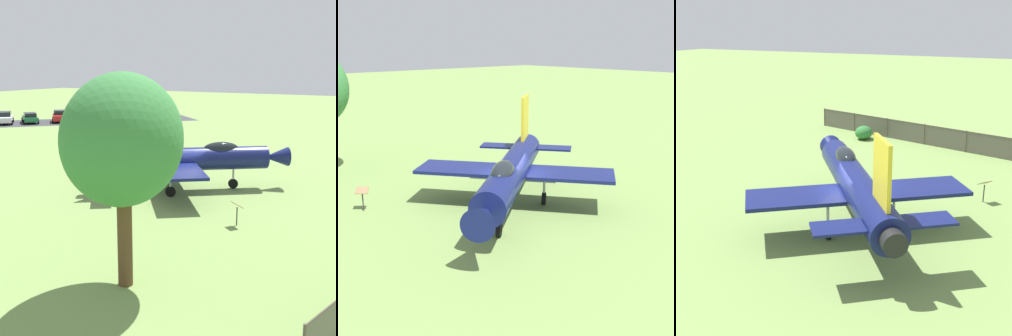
# 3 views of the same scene
# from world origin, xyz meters

# --- Properties ---
(ground_plane) EXTENTS (200.00, 200.00, 0.00)m
(ground_plane) POSITION_xyz_m (0.00, 0.00, 0.00)
(ground_plane) COLOR #75934C
(display_jet) EXTENTS (9.37, 11.01, 4.95)m
(display_jet) POSITION_xyz_m (-0.19, 0.26, 1.98)
(display_jet) COLOR #111951
(display_jet) RESTS_ON ground_plane
(perimeter_fence) EXTENTS (25.46, 6.30, 1.52)m
(perimeter_fence) POSITION_xyz_m (1.96, 14.07, 0.81)
(perimeter_fence) COLOR #4C4238
(perimeter_fence) RESTS_ON ground_plane
(shrub_near_fence) EXTENTS (1.31, 1.46, 1.02)m
(shrub_near_fence) POSITION_xyz_m (-5.82, 14.36, 0.51)
(shrub_near_fence) COLOR #2D7033
(shrub_near_fence) RESTS_ON ground_plane
(info_plaque) EXTENTS (0.69, 0.71, 1.14)m
(info_plaque) POSITION_xyz_m (4.62, 5.29, 0.85)
(info_plaque) COLOR #333333
(info_plaque) RESTS_ON ground_plane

